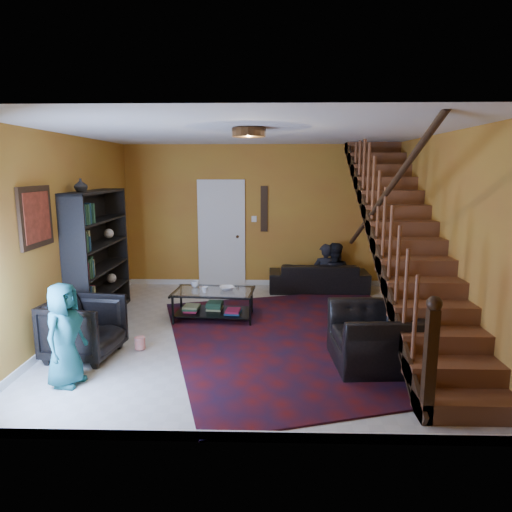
{
  "coord_description": "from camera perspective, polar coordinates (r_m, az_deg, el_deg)",
  "views": [
    {
      "loc": [
        0.23,
        -6.3,
        2.31
      ],
      "look_at": [
        0.05,
        0.4,
        1.04
      ],
      "focal_mm": 32.0,
      "sensor_mm": 36.0,
      "label": 1
    }
  ],
  "objects": [
    {
      "name": "bowl",
      "position": [
        7.14,
        -3.64,
        -4.04
      ],
      "size": [
        0.29,
        0.29,
        0.06
      ],
      "primitive_type": "imported",
      "rotation": [
        0.0,
        0.0,
        0.35
      ],
      "color": "#999999",
      "rests_on": "coffee_table"
    },
    {
      "name": "sofa",
      "position": [
        8.89,
        7.79,
        -2.61
      ],
      "size": [
        1.89,
        0.75,
        0.55
      ],
      "primitive_type": "imported",
      "rotation": [
        0.0,
        0.0,
        3.13
      ],
      "color": "black",
      "rests_on": "floor"
    },
    {
      "name": "bookshelf",
      "position": [
        7.51,
        -19.04,
        -0.19
      ],
      "size": [
        0.35,
        1.8,
        2.0
      ],
      "color": "black",
      "rests_on": "floor"
    },
    {
      "name": "room",
      "position": [
        8.11,
        -9.68,
        -5.61
      ],
      "size": [
        5.5,
        5.5,
        5.5
      ],
      "color": "#B48728",
      "rests_on": "ground"
    },
    {
      "name": "door",
      "position": [
        9.17,
        -4.31,
        2.63
      ],
      "size": [
        0.82,
        0.05,
        2.05
      ],
      "primitive_type": "cube",
      "color": "silver",
      "rests_on": "floor"
    },
    {
      "name": "armchair_right",
      "position": [
        5.69,
        14.52,
        -9.81
      ],
      "size": [
        0.99,
        1.12,
        0.69
      ],
      "primitive_type": "imported",
      "rotation": [
        0.0,
        0.0,
        -1.51
      ],
      "color": "black",
      "rests_on": "floor"
    },
    {
      "name": "staircase",
      "position": [
        6.64,
        18.07,
        2.31
      ],
      "size": [
        0.95,
        5.02,
        3.18
      ],
      "color": "brown",
      "rests_on": "floor"
    },
    {
      "name": "person_child",
      "position": [
        5.38,
        -22.82,
        -9.02
      ],
      "size": [
        0.47,
        0.62,
        1.14
      ],
      "primitive_type": "imported",
      "rotation": [
        0.0,
        0.0,
        1.37
      ],
      "color": "#19505F",
      "rests_on": "armchair_left"
    },
    {
      "name": "wall_hanging",
      "position": [
        9.07,
        1.02,
        5.91
      ],
      "size": [
        0.14,
        0.03,
        0.9
      ],
      "primitive_type": "cube",
      "color": "black",
      "rests_on": "room"
    },
    {
      "name": "rug",
      "position": [
        6.51,
        6.79,
        -10.05
      ],
      "size": [
        4.7,
        5.05,
        0.02
      ],
      "primitive_type": "cube",
      "rotation": [
        0.0,
        0.0,
        0.28
      ],
      "color": "#430C0D",
      "rests_on": "floor"
    },
    {
      "name": "coffee_table",
      "position": [
        7.18,
        -5.28,
        -5.84
      ],
      "size": [
        1.27,
        0.81,
        0.47
      ],
      "rotation": [
        0.0,
        0.0,
        -0.08
      ],
      "color": "black",
      "rests_on": "floor"
    },
    {
      "name": "cup_a",
      "position": [
        7.35,
        -7.6,
        -3.52
      ],
      "size": [
        0.16,
        0.16,
        0.1
      ],
      "primitive_type": "imported",
      "rotation": [
        0.0,
        0.0,
        -0.27
      ],
      "color": "#999999",
      "rests_on": "coffee_table"
    },
    {
      "name": "armchair_left",
      "position": [
        6.12,
        -20.69,
        -8.42
      ],
      "size": [
        0.92,
        0.9,
        0.75
      ],
      "primitive_type": "imported",
      "rotation": [
        0.0,
        0.0,
        1.44
      ],
      "color": "black",
      "rests_on": "floor"
    },
    {
      "name": "framed_picture",
      "position": [
        6.11,
        -25.84,
        4.41
      ],
      "size": [
        0.04,
        0.74,
        0.74
      ],
      "primitive_type": "cube",
      "color": "maroon",
      "rests_on": "room"
    },
    {
      "name": "popcorn_bucket",
      "position": [
        6.21,
        -14.3,
        -10.49
      ],
      "size": [
        0.15,
        0.15,
        0.15
      ],
      "primitive_type": "cylinder",
      "rotation": [
        0.0,
        0.0,
        -0.13
      ],
      "color": "red",
      "rests_on": "rug"
    },
    {
      "name": "vase",
      "position": [
        6.93,
        -21.06,
        8.25
      ],
      "size": [
        0.18,
        0.18,
        0.19
      ],
      "primitive_type": "imported",
      "color": "#999999",
      "rests_on": "bookshelf"
    },
    {
      "name": "cup_b",
      "position": [
        7.02,
        -6.4,
        -4.19
      ],
      "size": [
        0.13,
        0.13,
        0.09
      ],
      "primitive_type": "imported",
      "rotation": [
        0.0,
        0.0,
        0.4
      ],
      "color": "#999999",
      "rests_on": "coffee_table"
    },
    {
      "name": "floor",
      "position": [
        6.72,
        -0.54,
        -9.39
      ],
      "size": [
        5.5,
        5.5,
        0.0
      ],
      "primitive_type": "plane",
      "color": "beige",
      "rests_on": "ground"
    },
    {
      "name": "ceiling_fixture",
      "position": [
        5.53,
        -0.91,
        15.19
      ],
      "size": [
        0.4,
        0.4,
        0.1
      ],
      "primitive_type": "cylinder",
      "color": "#3F2814",
      "rests_on": "room"
    },
    {
      "name": "person_adult_b",
      "position": [
        8.99,
        9.62,
        -2.73
      ],
      "size": [
        0.69,
        0.55,
        1.39
      ],
      "primitive_type": "imported",
      "rotation": [
        0.0,
        0.0,
        3.1
      ],
      "color": "black",
      "rests_on": "sofa"
    },
    {
      "name": "person_adult_a",
      "position": [
        8.97,
        8.57,
        -2.79
      ],
      "size": [
        0.54,
        0.39,
        1.37
      ],
      "primitive_type": "imported",
      "rotation": [
        0.0,
        0.0,
        3.28
      ],
      "color": "black",
      "rests_on": "sofa"
    }
  ]
}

